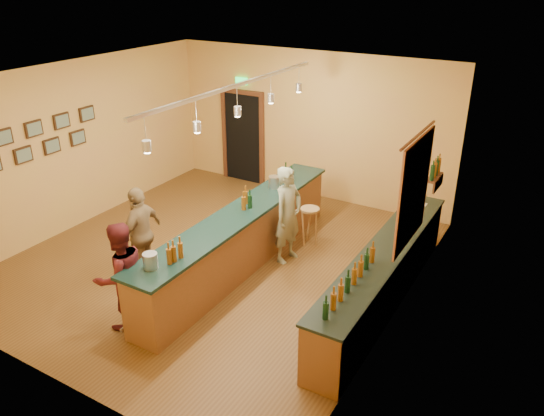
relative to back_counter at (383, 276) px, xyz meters
The scene contains 17 objects.
floor 3.01m from the back_counter, behind, with size 7.00×7.00×0.00m, color brown.
ceiling 4.03m from the back_counter, behind, with size 6.50×7.00×0.02m, color silver.
wall_back 4.59m from the back_counter, 131.80° to the left, with size 6.50×0.02×3.20m, color #E0BC54.
wall_front 4.86m from the back_counter, 128.91° to the right, with size 6.50×0.02×3.20m, color #E0BC54.
wall_left 6.32m from the back_counter, behind, with size 0.02×7.00×3.20m, color #E0BC54.
wall_right 1.16m from the back_counter, 32.52° to the right, with size 0.02×7.00×3.20m, color #E0BC54.
doorway 5.75m from the back_counter, 144.79° to the left, with size 1.15×0.09×2.48m.
tapestry 1.41m from the back_counter, 40.29° to the left, with size 0.03×1.40×1.60m, color maroon.
bottle_shelf 2.10m from the back_counter, 83.32° to the left, with size 0.17×0.55×0.54m.
picture_grid 6.42m from the back_counter, behind, with size 0.06×2.20×0.70m, color #382111, non-canonical shape.
back_counter is the anchor object (origin of this frame).
tasting_bar 2.46m from the back_counter, behind, with size 0.73×5.10×1.38m.
pendant_track 3.50m from the back_counter, behind, with size 0.11×4.60×0.50m.
bartender 1.99m from the back_counter, 166.17° to the left, with size 0.63×0.41×1.73m, color gray.
customer_a 3.84m from the back_counter, 141.61° to the right, with size 0.79×0.61×1.62m, color #59191E.
customer_b 3.89m from the back_counter, 161.27° to the right, with size 0.94×0.39×1.61m, color #997A51.
bar_stool 2.17m from the back_counter, 147.39° to the left, with size 0.35×0.35×0.73m.
Camera 1 is at (5.00, -6.59, 4.76)m, focal length 35.00 mm.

